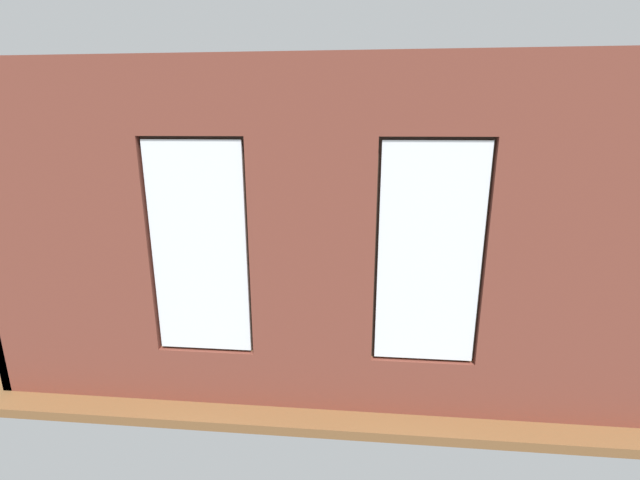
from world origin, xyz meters
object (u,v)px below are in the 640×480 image
Objects in this scene: potted_plant_between_couches at (411,320)px; potted_plant_corner_far_left at (584,332)px; couch_left at (505,292)px; papasan_chair at (321,245)px; potted_plant_corner_near_left at (478,241)px; candle_jar at (303,273)px; coffee_table at (303,279)px; potted_plant_beside_window_right at (136,325)px; table_plant_small at (278,272)px; potted_plant_near_tv at (153,289)px; potted_plant_foreground_right at (207,227)px; couch_by_window at (286,343)px; cup_ceramic at (325,271)px; media_console at (152,278)px; potted_plant_by_left_couch at (459,259)px; potted_plant_mid_room_small at (361,265)px; tv_flatscreen at (148,241)px; remote_gray at (308,278)px.

potted_plant_between_couches is 1.80m from potted_plant_corner_far_left.
couch_left is at bearing -85.60° from potted_plant_corner_far_left.
papasan_chair is 3.16m from potted_plant_corner_near_left.
candle_jar is 3.89m from potted_plant_corner_far_left.
coffee_table is 1.00× the size of potted_plant_corner_near_left.
table_plant_small is at bearing -124.52° from potted_plant_beside_window_right.
potted_plant_near_tv is at bearing -15.36° from potted_plant_between_couches.
coffee_table is 3.08m from potted_plant_foreground_right.
couch_left is 1.48× the size of potted_plant_corner_far_left.
cup_ceramic is at bearing -97.49° from couch_by_window.
potted_plant_between_couches reaches higher than media_console.
couch_by_window is at bearing 51.66° from potted_plant_corner_near_left.
potted_plant_corner_far_left is (-3.65, 1.95, 0.12)m from table_plant_small.
coffee_table is 1.87m from papasan_chair.
potted_plant_by_left_couch is at bearing -155.60° from cup_ceramic.
potted_plant_mid_room_small is (-0.94, -1.16, -0.12)m from coffee_table.
couch_left is at bearing 106.37° from potted_plant_by_left_couch.
potted_plant_between_couches is (1.78, 4.02, 0.12)m from potted_plant_corner_near_left.
potted_plant_between_couches is (-1.43, -0.04, 0.34)m from couch_by_window.
couch_left is 1.57× the size of potted_plant_between_couches.
table_plant_small reaches higher than candle_jar.
tv_flatscreen is at bearing -37.90° from couch_by_window.
couch_left is 5.21m from potted_plant_beside_window_right.
papasan_chair is 0.95× the size of potted_plant_between_couches.
media_console is at bearing -20.27° from potted_plant_corner_far_left.
couch_by_window is at bearing 120.39° from potted_plant_foreground_right.
papasan_chair is (-0.12, -1.86, 0.05)m from coffee_table.
papasan_chair is 4.33m from potted_plant_beside_window_right.
potted_plant_foreground_right reaches higher than potted_plant_by_left_couch.
candle_jar is at bearing 178.03° from tv_flatscreen.
potted_plant_corner_near_left is (-3.18, -2.22, 0.09)m from remote_gray.
papasan_chair is at bearing -90.96° from couch_by_window.
potted_plant_beside_window_right is at bearing 55.48° from table_plant_small.
potted_plant_mid_room_small is (-0.94, -1.16, -0.22)m from candle_jar.
couch_left is 5.85m from potted_plant_foreground_right.
coffee_table is at bearing -160.74° from table_plant_small.
remote_gray is 0.13× the size of potted_plant_near_tv.
papasan_chair is 0.92× the size of potted_plant_corner_near_left.
potted_plant_foreground_right reaches higher than potted_plant_between_couches.
tv_flatscreen reaches higher than table_plant_small.
tv_flatscreen is (2.22, -0.22, 0.39)m from table_plant_small.
potted_plant_corner_far_left reaches higher than media_console.
potted_plant_between_couches is at bearing -4.73° from potted_plant_corner_far_left.
remote_gray is 3.88m from potted_plant_corner_near_left.
media_console is 6.27m from potted_plant_corner_far_left.
media_console is at bearing -5.55° from table_plant_small.
potted_plant_corner_far_left is (-0.15, 1.96, 0.34)m from couch_left.
coffee_table is at bearing -90.00° from candle_jar.
media_console is (2.59, -0.09, -0.21)m from candle_jar.
potted_plant_mid_room_small is at bearing -135.58° from table_plant_small.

